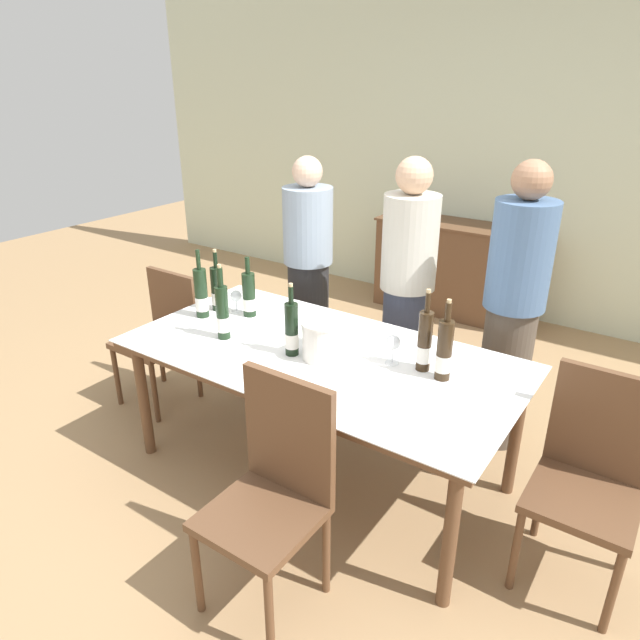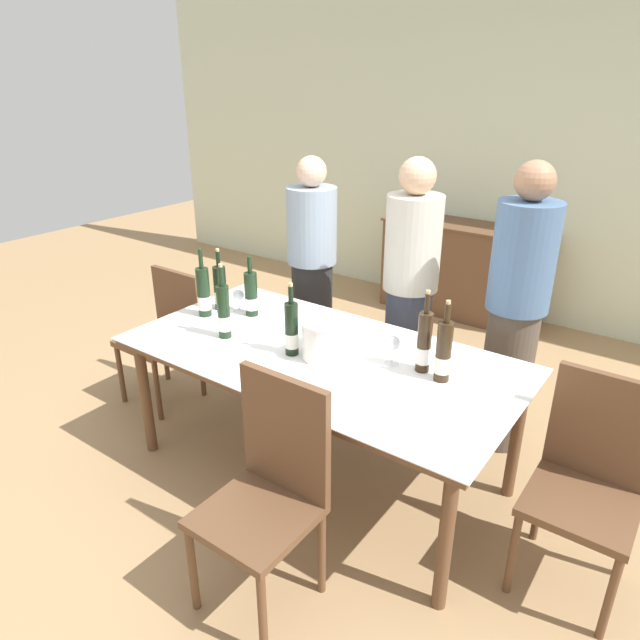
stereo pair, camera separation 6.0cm
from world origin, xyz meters
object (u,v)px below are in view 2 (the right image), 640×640
(sideboard_cabinet, at_px, (462,270))
(wine_glass_0, at_px, (393,344))
(ice_bucket, at_px, (321,339))
(wine_bottle_0, at_px, (443,353))
(chair_near_front, at_px, (270,482))
(person_guest_left, at_px, (410,292))
(wine_bottle_4, at_px, (203,294))
(chair_right_end, at_px, (591,473))
(wine_bottle_1, at_px, (220,289))
(chair_left_end, at_px, (167,327))
(wine_bottle_2, at_px, (424,344))
(wine_bottle_3, at_px, (292,330))
(wine_glass_1, at_px, (238,296))
(person_host, at_px, (312,273))
(wine_bottle_5, at_px, (251,295))
(dining_table, at_px, (320,363))
(wine_glass_2, at_px, (309,327))
(wine_bottle_6, at_px, (224,312))
(person_guest_right, at_px, (515,314))

(sideboard_cabinet, xyz_separation_m, wine_glass_0, (0.65, -2.46, 0.42))
(ice_bucket, height_order, wine_bottle_0, wine_bottle_0)
(chair_near_front, height_order, person_guest_left, person_guest_left)
(wine_bottle_4, xyz_separation_m, chair_right_end, (2.12, 0.09, -0.34))
(wine_bottle_1, height_order, chair_near_front, wine_bottle_1)
(chair_left_end, height_order, chair_right_end, chair_right_end)
(sideboard_cabinet, bearing_deg, wine_bottle_4, -101.63)
(wine_bottle_2, relative_size, wine_bottle_3, 1.08)
(wine_bottle_3, bearing_deg, wine_bottle_4, 173.11)
(wine_glass_1, distance_m, chair_right_end, 2.03)
(wine_bottle_4, distance_m, chair_left_end, 0.61)
(ice_bucket, distance_m, wine_glass_0, 0.35)
(wine_bottle_3, xyz_separation_m, person_host, (-0.58, 0.95, -0.09))
(ice_bucket, bearing_deg, sideboard_cabinet, 97.27)
(person_guest_left, bearing_deg, wine_bottle_5, -133.92)
(wine_bottle_2, distance_m, wine_bottle_4, 1.33)
(chair_near_front, height_order, person_host, person_host)
(chair_near_front, bearing_deg, ice_bucket, 110.03)
(dining_table, xyz_separation_m, wine_bottle_4, (-0.82, -0.00, 0.19))
(wine_glass_2, relative_size, chair_right_end, 0.15)
(ice_bucket, bearing_deg, wine_bottle_6, -169.78)
(dining_table, height_order, person_host, person_host)
(wine_bottle_1, xyz_separation_m, wine_glass_2, (0.71, -0.07, -0.03))
(person_guest_left, bearing_deg, wine_glass_2, -101.66)
(wine_bottle_4, relative_size, wine_glass_0, 2.69)
(wine_bottle_1, xyz_separation_m, chair_right_end, (2.12, -0.04, -0.33))
(wine_bottle_4, relative_size, wine_glass_2, 2.93)
(wine_bottle_3, bearing_deg, wine_bottle_2, 20.43)
(dining_table, distance_m, wine_bottle_2, 0.56)
(wine_glass_2, relative_size, person_guest_right, 0.08)
(wine_bottle_1, bearing_deg, chair_near_front, -37.90)
(wine_bottle_1, bearing_deg, person_guest_right, 25.69)
(chair_left_end, relative_size, person_guest_left, 0.53)
(wine_glass_1, bearing_deg, ice_bucket, -15.46)
(chair_right_end, bearing_deg, wine_bottle_5, 177.75)
(wine_bottle_4, bearing_deg, wine_glass_2, 5.06)
(wine_bottle_1, relative_size, chair_left_end, 0.44)
(ice_bucket, bearing_deg, person_host, 128.81)
(wine_bottle_3, relative_size, person_host, 0.24)
(wine_bottle_1, bearing_deg, person_host, 80.02)
(wine_bottle_1, height_order, wine_glass_2, wine_bottle_1)
(wine_bottle_0, distance_m, person_guest_right, 0.76)
(sideboard_cabinet, xyz_separation_m, chair_near_front, (0.59, -3.30, 0.14))
(wine_bottle_1, relative_size, wine_bottle_4, 0.93)
(wine_bottle_5, height_order, wine_glass_1, wine_bottle_5)
(chair_left_end, xyz_separation_m, person_guest_right, (1.99, 0.77, 0.33))
(wine_bottle_0, relative_size, person_guest_left, 0.24)
(wine_glass_2, bearing_deg, ice_bucket, -34.56)
(wine_bottle_0, xyz_separation_m, wine_bottle_1, (-1.43, 0.02, -0.01))
(wine_bottle_3, relative_size, wine_bottle_6, 0.92)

